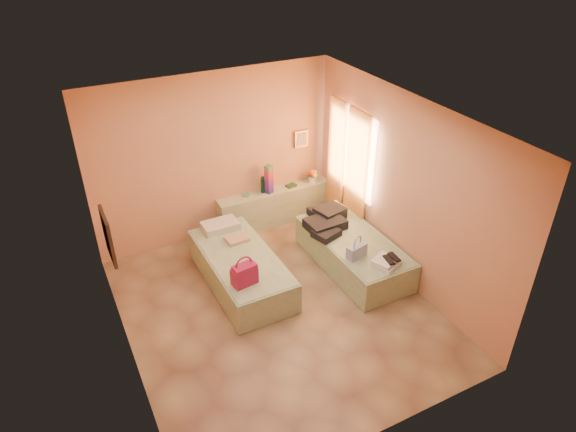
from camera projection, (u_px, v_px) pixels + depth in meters
name	position (u px, v px, depth m)	size (l,w,h in m)	color
ground	(278.00, 310.00, 7.20)	(4.50, 4.50, 0.00)	tan
room_walls	(272.00, 177.00, 6.78)	(4.02, 4.51, 2.81)	tan
headboard_ledge	(275.00, 207.00, 9.01)	(2.05, 0.30, 0.65)	#ACB695
bed_left	(241.00, 269.00, 7.59)	(0.90, 2.00, 0.50)	#A2B995
bed_right	(353.00, 252.00, 7.96)	(0.90, 2.00, 0.50)	#A2B995
water_bottle	(263.00, 185.00, 8.71)	(0.08, 0.08, 0.28)	#143824
rainbow_box	(269.00, 179.00, 8.64)	(0.11, 0.11, 0.51)	#9D1343
small_dish	(246.00, 195.00, 8.67)	(0.13, 0.13, 0.03)	#559C79
green_book	(291.00, 186.00, 8.96)	(0.18, 0.13, 0.03)	#234225
flower_vase	(312.00, 175.00, 9.01)	(0.22, 0.22, 0.29)	white
magenta_handbag	(244.00, 274.00, 6.83)	(0.34, 0.19, 0.31)	#9D1343
khaki_garment	(237.00, 239.00, 7.78)	(0.33, 0.26, 0.06)	tan
clothes_pile	(328.00, 222.00, 8.07)	(0.64, 0.64, 0.19)	black
blue_handbag	(357.00, 251.00, 7.38)	(0.31, 0.13, 0.20)	#415A9D
towel_stack	(387.00, 262.00, 7.23)	(0.35, 0.30, 0.10)	white
sandal_pair	(392.00, 259.00, 7.20)	(0.17, 0.23, 0.02)	black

